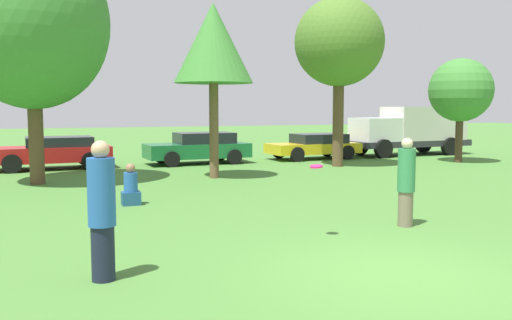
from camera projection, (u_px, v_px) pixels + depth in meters
name	position (u px, v px, depth m)	size (l,w,h in m)	color
ground_plane	(398.00, 273.00, 7.86)	(120.00, 120.00, 0.00)	#477A33
person_thrower	(102.00, 211.00, 7.44)	(0.37, 0.37, 1.93)	#191E33
person_catcher	(406.00, 182.00, 10.87)	(0.35, 0.35, 1.77)	#726651
frisbee	(316.00, 166.00, 9.77)	(0.23, 0.23, 0.07)	#F21E72
bystander_sitting	(131.00, 188.00, 13.31)	(0.45, 0.37, 1.02)	navy
tree_1	(32.00, 23.00, 16.51)	(4.61, 4.61, 7.54)	brown
tree_2	(213.00, 44.00, 18.02)	(2.63, 2.63, 5.80)	brown
tree_3	(339.00, 43.00, 21.61)	(3.54, 3.54, 6.69)	brown
tree_4	(461.00, 91.00, 23.40)	(2.70, 2.70, 4.45)	#473323
parked_car_red	(53.00, 152.00, 21.06)	(4.50, 2.17, 1.24)	red
parked_car_green	(199.00, 147.00, 23.07)	(4.38, 2.16, 1.31)	#196633
parked_car_yellow	(315.00, 145.00, 25.19)	(4.26, 2.14, 1.16)	gold
delivery_truck_white	(411.00, 129.00, 27.27)	(6.48, 2.45, 2.40)	#2D2D33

